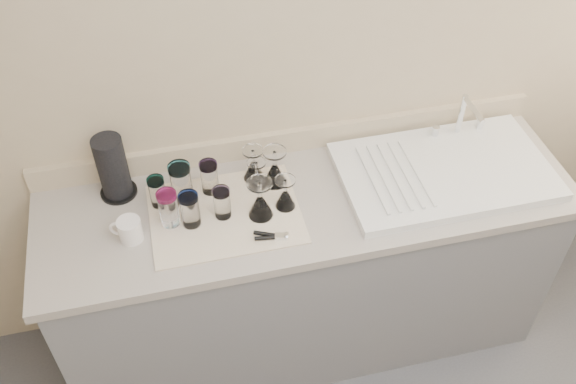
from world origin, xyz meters
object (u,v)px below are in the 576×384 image
object	(u,v)px
tumbler_magenta	(169,208)
goblet_front_right	(285,197)
goblet_back_right	(275,172)
goblet_back_left	(257,178)
white_mug	(129,230)
tumbler_teal	(157,191)
goblet_front_left	(260,204)
tumbler_blue	(190,209)
tumbler_purple	(209,177)
tumbler_lavender	(222,203)
can_opener	(271,236)
paper_towel_roll	(113,168)
sink_unit	(445,170)
tumbler_cyan	(181,182)
goblet_extra	(254,169)

from	to	relation	value
tumbler_magenta	goblet_front_right	size ratio (longest dim) A/B	1.08
goblet_back_right	goblet_front_right	size ratio (longest dim) A/B	1.19
goblet_back_left	white_mug	size ratio (longest dim) A/B	0.99
tumbler_teal	goblet_front_left	distance (m)	0.38
tumbler_magenta	tumbler_blue	distance (m)	0.08
tumbler_purple	tumbler_lavender	bearing A→B (deg)	-79.83
can_opener	paper_towel_roll	distance (m)	0.64
goblet_front_right	goblet_front_left	bearing A→B (deg)	-166.94
white_mug	goblet_front_right	bearing A→B (deg)	2.07
tumbler_teal	tumbler_blue	xyz separation A→B (m)	(0.10, -0.13, 0.01)
tumbler_blue	goblet_front_left	xyz separation A→B (m)	(0.25, -0.02, -0.02)
tumbler_blue	goblet_front_left	bearing A→B (deg)	-3.78
tumbler_purple	tumbler_lavender	size ratio (longest dim) A/B	1.07
tumbler_blue	goblet_front_left	distance (m)	0.25
sink_unit	goblet_front_right	world-z (taller)	sink_unit
tumbler_cyan	tumbler_magenta	distance (m)	0.13
sink_unit	goblet_back_right	size ratio (longest dim) A/B	5.11
goblet_extra	white_mug	xyz separation A→B (m)	(-0.49, -0.20, -0.01)
sink_unit	tumbler_teal	size ratio (longest dim) A/B	6.51
sink_unit	paper_towel_roll	world-z (taller)	paper_towel_roll
tumbler_lavender	goblet_front_right	world-z (taller)	goblet_front_right
white_mug	goblet_front_left	bearing A→B (deg)	-0.27
tumbler_blue	sink_unit	bearing A→B (deg)	2.11
goblet_back_left	can_opener	size ratio (longest dim) A/B	1.04
tumbler_magenta	goblet_front_right	world-z (taller)	tumbler_magenta
tumbler_purple	paper_towel_roll	bearing A→B (deg)	167.59
sink_unit	paper_towel_roll	distance (m)	1.27
tumbler_cyan	paper_towel_roll	size ratio (longest dim) A/B	0.63
goblet_front_left	goblet_back_right	bearing A→B (deg)	60.17
tumbler_teal	goblet_extra	distance (m)	0.38
tumbler_teal	goblet_back_left	xyz separation A→B (m)	(0.37, 0.00, -0.02)
tumbler_blue	goblet_back_right	size ratio (longest dim) A/B	0.88
tumbler_cyan	goblet_front_right	world-z (taller)	tumbler_cyan
tumbler_magenta	goblet_front_left	world-z (taller)	goblet_front_left
tumbler_cyan	tumbler_lavender	size ratio (longest dim) A/B	1.28
goblet_front_left	paper_towel_roll	size ratio (longest dim) A/B	0.62
tumbler_magenta	paper_towel_roll	bearing A→B (deg)	130.73
tumbler_blue	paper_towel_roll	size ratio (longest dim) A/B	0.54
goblet_back_left	paper_towel_roll	distance (m)	0.53
goblet_back_left	can_opener	world-z (taller)	goblet_back_left
tumbler_magenta	goblet_front_left	bearing A→B (deg)	-6.87
goblet_front_left	tumbler_teal	bearing A→B (deg)	158.17
tumbler_magenta	tumbler_blue	size ratio (longest dim) A/B	1.03
tumbler_magenta	tumbler_blue	xyz separation A→B (m)	(0.07, -0.02, -0.00)
goblet_back_left	white_mug	distance (m)	0.51
sink_unit	white_mug	xyz separation A→B (m)	(-1.22, -0.05, 0.02)
tumbler_lavender	tumbler_purple	bearing A→B (deg)	100.17
goblet_front_right	can_opener	bearing A→B (deg)	-120.88
tumbler_purple	goblet_front_left	bearing A→B (deg)	-46.75
tumbler_teal	white_mug	distance (m)	0.18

